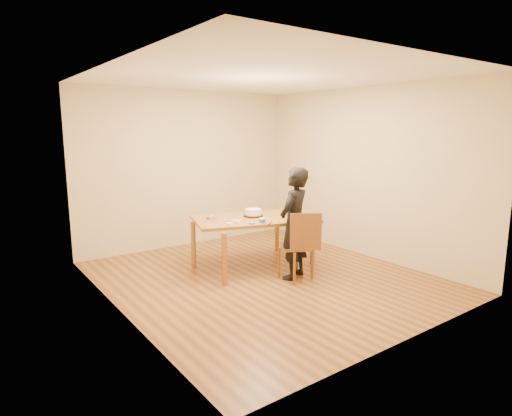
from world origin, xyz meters
TOP-DOWN VIEW (x-y plane):
  - room_shell at (0.00, 0.34)m, footprint 4.00×4.50m
  - dining_table at (0.18, 0.50)m, footprint 1.99×1.54m
  - dining_chair at (0.33, -0.27)m, footprint 0.52×0.52m
  - cake_plate at (0.22, 0.57)m, footprint 0.29×0.29m
  - cake at (0.22, 0.57)m, footprint 0.24×0.24m
  - frosting_dome at (0.22, 0.57)m, footprint 0.24×0.24m
  - frosting_tub at (0.03, 0.10)m, footprint 0.09×0.09m
  - frosting_lid at (-0.11, 0.16)m, footprint 0.09×0.09m
  - frosting_dollop at (-0.11, 0.16)m, footprint 0.04×0.04m
  - ramekin_green at (-0.24, 0.29)m, footprint 0.09×0.09m
  - ramekin_yellow at (-0.26, 0.38)m, footprint 0.08×0.08m
  - ramekin_multi at (-0.41, 0.24)m, footprint 0.09×0.09m
  - candy_box_pink at (-0.38, 0.79)m, footprint 0.15×0.09m
  - candy_box_green at (-0.38, 0.79)m, footprint 0.13×0.09m
  - spatula at (0.09, 0.00)m, footprint 0.12×0.10m
  - person at (0.33, -0.23)m, footprint 0.66×0.56m

SIDE VIEW (x-z plane):
  - dining_chair at x=0.33m, z-range 0.43..0.47m
  - dining_table at x=0.18m, z-range 0.71..0.75m
  - spatula at x=0.09m, z-range 0.75..0.76m
  - frosting_lid at x=-0.11m, z-range 0.75..0.76m
  - candy_box_pink at x=-0.38m, z-range 0.75..0.77m
  - cake_plate at x=0.22m, z-range 0.75..0.77m
  - frosting_dollop at x=-0.11m, z-range 0.76..0.78m
  - person at x=0.33m, z-range 0.00..1.54m
  - ramekin_yellow at x=-0.26m, z-range 0.75..0.79m
  - ramekin_multi at x=-0.41m, z-range 0.75..0.79m
  - ramekin_green at x=-0.24m, z-range 0.75..0.79m
  - candy_box_green at x=-0.38m, z-range 0.77..0.79m
  - frosting_tub at x=0.03m, z-range 0.75..0.83m
  - cake at x=0.22m, z-range 0.77..0.85m
  - frosting_dome at x=0.22m, z-range 0.85..0.88m
  - room_shell at x=0.00m, z-range 0.00..2.70m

